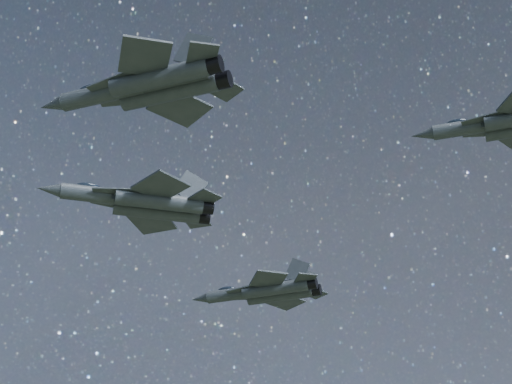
# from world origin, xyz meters

# --- Properties ---
(jet_lead) EXTENTS (18.34, 12.16, 4.68)m
(jet_lead) POSITION_xyz_m (-10.08, 1.58, 148.52)
(jet_lead) COLOR #2C3337
(jet_left) EXTENTS (16.81, 11.63, 4.22)m
(jet_left) POSITION_xyz_m (-0.15, 21.46, 147.08)
(jet_left) COLOR #2C3337
(jet_right) EXTENTS (17.84, 12.30, 4.48)m
(jet_right) POSITION_xyz_m (-4.61, -17.21, 148.08)
(jet_right) COLOR #2C3337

